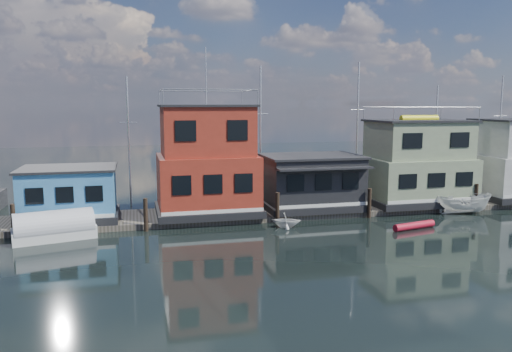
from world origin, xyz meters
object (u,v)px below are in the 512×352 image
object	(u,v)px
dinghy_white	(286,220)
tarp_runabout	(54,228)
houseboat_green	(417,164)
red_kayak	(414,226)
motorboat	(463,204)
houseboat_red	(207,163)
houseboat_blue	(69,194)
houseboat_dark	(311,182)

from	to	relation	value
dinghy_white	tarp_runabout	bearing A→B (deg)	106.76
houseboat_green	red_kayak	bearing A→B (deg)	-121.83
motorboat	tarp_runabout	distance (m)	29.15
houseboat_green	houseboat_red	bearing A→B (deg)	-180.00
houseboat_blue	houseboat_green	world-z (taller)	houseboat_green
houseboat_green	red_kayak	xyz separation A→B (m)	(-4.06, -6.54, -3.31)
houseboat_dark	red_kayak	xyz separation A→B (m)	(4.94, -6.52, -2.17)
houseboat_dark	houseboat_green	size ratio (longest dim) A/B	0.88
dinghy_white	houseboat_red	bearing A→B (deg)	68.22
houseboat_red	houseboat_dark	size ratio (longest dim) A/B	1.60
houseboat_green	motorboat	size ratio (longest dim) A/B	2.02
houseboat_dark	houseboat_green	bearing A→B (deg)	0.12
houseboat_green	dinghy_white	distance (m)	13.25
houseboat_green	tarp_runabout	size ratio (longest dim) A/B	1.64
houseboat_red	houseboat_green	size ratio (longest dim) A/B	1.41
houseboat_dark	red_kayak	distance (m)	8.47
houseboat_dark	dinghy_white	world-z (taller)	houseboat_dark
houseboat_red	houseboat_dark	world-z (taller)	houseboat_red
houseboat_dark	motorboat	distance (m)	11.67
houseboat_blue	houseboat_red	world-z (taller)	houseboat_red
houseboat_green	houseboat_blue	bearing A→B (deg)	-180.00
houseboat_dark	dinghy_white	size ratio (longest dim) A/B	3.78
houseboat_red	motorboat	distance (m)	19.65
houseboat_red	houseboat_dark	xyz separation A→B (m)	(8.00, -0.02, -1.69)
houseboat_red	tarp_runabout	distance (m)	11.18
tarp_runabout	houseboat_blue	bearing A→B (deg)	67.28
red_kayak	dinghy_white	xyz separation A→B (m)	(-8.19, 2.50, 0.27)
houseboat_blue	houseboat_dark	distance (m)	17.50
houseboat_green	motorboat	distance (m)	4.73
houseboat_blue	tarp_runabout	size ratio (longest dim) A/B	1.25
houseboat_dark	motorboat	size ratio (longest dim) A/B	1.78
houseboat_red	dinghy_white	xyz separation A→B (m)	(4.75, -4.04, -3.59)
tarp_runabout	dinghy_white	distance (m)	14.80
tarp_runabout	houseboat_red	bearing A→B (deg)	5.51
houseboat_red	houseboat_green	world-z (taller)	houseboat_red
houseboat_blue	houseboat_dark	world-z (taller)	houseboat_dark
houseboat_red	tarp_runabout	world-z (taller)	houseboat_red
houseboat_green	motorboat	xyz separation A→B (m)	(2.11, -3.22, -2.75)
houseboat_dark	tarp_runabout	xyz separation A→B (m)	(-18.04, -3.55, -1.69)
houseboat_green	red_kayak	distance (m)	8.38
tarp_runabout	houseboat_dark	bearing A→B (deg)	-2.92
motorboat	dinghy_white	xyz separation A→B (m)	(-14.36, -0.82, -0.29)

